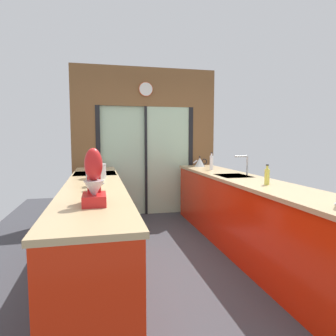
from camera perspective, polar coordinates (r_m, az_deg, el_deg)
The scene contains 14 objects.
ground_plane at distance 4.06m, azimuth -0.11°, elevation -14.86°, with size 5.04×7.60×0.02m, color #38383D.
back_wall_unit at distance 5.58m, azimuth -4.28°, elevation 6.72°, with size 2.64×0.12×2.70m.
left_counter_run at distance 3.38m, azimuth -13.76°, elevation -10.79°, with size 0.62×3.80×0.92m.
right_counter_run at distance 3.95m, azimuth 14.00°, elevation -8.42°, with size 0.62×3.80×0.92m.
sink_faucet at distance 4.14m, azimuth 14.46°, elevation 1.10°, with size 0.19×0.02×0.27m.
oven_range at distance 4.46m, azimuth -13.57°, elevation -6.91°, with size 0.60×0.60×0.92m.
mixing_bowl_near at distance 2.89m, azimuth -13.68°, elevation -3.51°, with size 0.18×0.18×0.07m.
mixing_bowl_far at distance 5.03m, azimuth -13.42°, elevation 0.36°, with size 0.15×0.15×0.08m.
knife_block at distance 3.18m, azimuth -13.65°, elevation -1.65°, with size 0.08×0.14×0.25m.
stand_mixer at distance 2.27m, azimuth -13.91°, elevation -2.81°, with size 0.17×0.27×0.42m.
stock_pot at distance 3.80m, azimuth -13.55°, elevation -0.58°, with size 0.25×0.25×0.20m.
kettle at distance 5.34m, azimuth 6.06°, elevation 1.13°, with size 0.26×0.18×0.18m.
soap_bottle_near at distance 3.36m, azimuth 18.32°, elevation -1.50°, with size 0.05×0.05×0.22m.
soap_bottle_far at distance 4.80m, azimuth 8.28°, elevation 1.09°, with size 0.06×0.06×0.27m.
Camera 1 is at (-0.85, -3.11, 1.40)m, focal length 32.04 mm.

